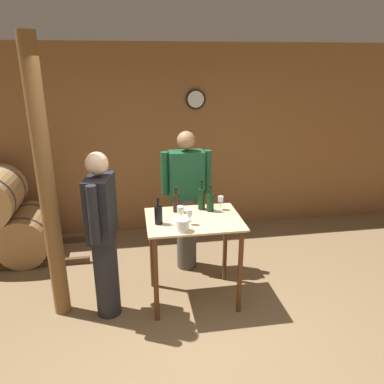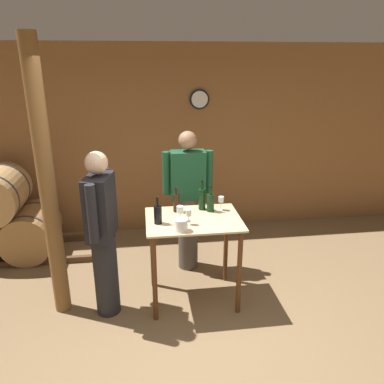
% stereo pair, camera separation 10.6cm
% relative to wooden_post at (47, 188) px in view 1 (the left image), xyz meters
% --- Properties ---
extents(ground_plane, '(14.00, 14.00, 0.00)m').
position_rel_wooden_post_xyz_m(ground_plane, '(1.29, -0.89, -1.35)').
color(ground_plane, brown).
extents(back_wall, '(8.40, 0.08, 2.70)m').
position_rel_wooden_post_xyz_m(back_wall, '(1.29, 1.90, 0.00)').
color(back_wall, brown).
rests_on(back_wall, ground_plane).
extents(tasting_table, '(0.96, 0.73, 0.95)m').
position_rel_wooden_post_xyz_m(tasting_table, '(1.38, -0.00, -0.60)').
color(tasting_table, '#D1B284').
rests_on(tasting_table, ground_plane).
extents(wooden_post, '(0.16, 0.16, 2.70)m').
position_rel_wooden_post_xyz_m(wooden_post, '(0.00, 0.00, 0.00)').
color(wooden_post, brown).
rests_on(wooden_post, ground_plane).
extents(wine_bottle_far_left, '(0.08, 0.08, 0.28)m').
position_rel_wooden_post_xyz_m(wine_bottle_far_left, '(1.02, -0.08, -0.30)').
color(wine_bottle_far_left, black).
rests_on(wine_bottle_far_left, tasting_table).
extents(wine_bottle_left, '(0.07, 0.07, 0.27)m').
position_rel_wooden_post_xyz_m(wine_bottle_left, '(1.23, 0.20, -0.30)').
color(wine_bottle_left, black).
rests_on(wine_bottle_left, tasting_table).
extents(wine_bottle_center, '(0.08, 0.08, 0.31)m').
position_rel_wooden_post_xyz_m(wine_bottle_center, '(1.50, 0.23, -0.28)').
color(wine_bottle_center, black).
rests_on(wine_bottle_center, tasting_table).
extents(wine_bottle_right, '(0.08, 0.08, 0.29)m').
position_rel_wooden_post_xyz_m(wine_bottle_right, '(1.58, 0.16, -0.30)').
color(wine_bottle_right, black).
rests_on(wine_bottle_right, tasting_table).
extents(wine_glass_near_left, '(0.07, 0.07, 0.15)m').
position_rel_wooden_post_xyz_m(wine_glass_near_left, '(1.24, -0.03, -0.29)').
color(wine_glass_near_left, silver).
rests_on(wine_glass_near_left, tasting_table).
extents(wine_glass_near_center, '(0.06, 0.06, 0.16)m').
position_rel_wooden_post_xyz_m(wine_glass_near_center, '(1.31, -0.14, -0.29)').
color(wine_glass_near_center, silver).
rests_on(wine_glass_near_center, tasting_table).
extents(wine_glass_near_right, '(0.06, 0.06, 0.15)m').
position_rel_wooden_post_xyz_m(wine_glass_near_right, '(1.70, 0.19, -0.29)').
color(wine_glass_near_right, silver).
rests_on(wine_glass_near_right, tasting_table).
extents(ice_bucket, '(0.12, 0.12, 0.12)m').
position_rel_wooden_post_xyz_m(ice_bucket, '(1.22, -0.27, -0.34)').
color(ice_bucket, white).
rests_on(ice_bucket, tasting_table).
extents(person_host, '(0.59, 0.24, 1.72)m').
position_rel_wooden_post_xyz_m(person_host, '(1.41, 0.67, -0.44)').
color(person_host, '#4C4742').
rests_on(person_host, ground_plane).
extents(person_visitor_with_scarf, '(0.29, 0.58, 1.70)m').
position_rel_wooden_post_xyz_m(person_visitor_with_scarf, '(0.48, -0.11, -0.45)').
color(person_visitor_with_scarf, '#232328').
rests_on(person_visitor_with_scarf, ground_plane).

